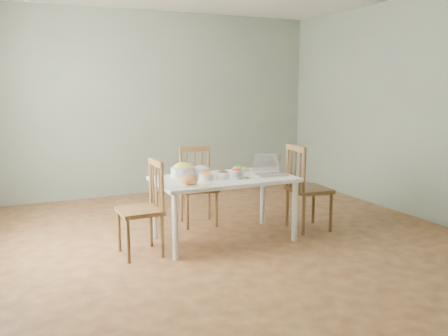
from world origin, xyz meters
name	(u,v)px	position (x,y,z in m)	size (l,w,h in m)	color
floor	(228,238)	(0.00, 0.00, 0.00)	(5.00, 5.00, 0.00)	#452715
wall_back	(158,104)	(0.00, 2.50, 1.35)	(5.00, 0.00, 2.70)	slate
wall_front	(417,137)	(0.00, -2.50, 1.35)	(5.00, 0.00, 2.70)	slate
wall_right	(409,108)	(2.50, 0.00, 1.35)	(0.00, 5.00, 2.70)	slate
dining_table	(224,209)	(-0.06, -0.02, 0.34)	(1.45, 0.82, 0.68)	white
chair_far	(198,187)	(-0.10, 0.61, 0.46)	(0.40, 0.38, 0.91)	brown
chair_left	(139,209)	(-0.99, -0.09, 0.46)	(0.41, 0.39, 0.93)	brown
chair_right	(309,187)	(0.98, -0.08, 0.49)	(0.43, 0.41, 0.98)	brown
bread_boule	(189,179)	(-0.53, -0.23, 0.73)	(0.17, 0.17, 0.11)	#AC7942
butter_stick	(205,185)	(-0.42, -0.36, 0.70)	(0.12, 0.03, 0.03)	#F9F3C4
bowl_squash	(182,170)	(-0.44, 0.20, 0.75)	(0.25, 0.25, 0.15)	gold
bowl_carrot	(206,176)	(-0.28, -0.07, 0.72)	(0.14, 0.14, 0.08)	orange
bowl_onion	(200,171)	(-0.25, 0.17, 0.73)	(0.20, 0.20, 0.11)	white
bowl_mushroom	(223,175)	(-0.10, -0.09, 0.72)	(0.14, 0.14, 0.09)	#4B331F
bowl_redpep	(236,172)	(0.10, 0.00, 0.72)	(0.13, 0.13, 0.08)	red
bowl_broccoli	(239,169)	(0.22, 0.19, 0.72)	(0.13, 0.13, 0.08)	#164209
flatbread	(241,170)	(0.29, 0.28, 0.69)	(0.20, 0.20, 0.02)	tan
basil_bunch	(244,178)	(0.10, -0.16, 0.69)	(0.18, 0.18, 0.02)	#1C521A
laptop	(272,165)	(0.46, -0.12, 0.79)	(0.32, 0.29, 0.21)	silver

